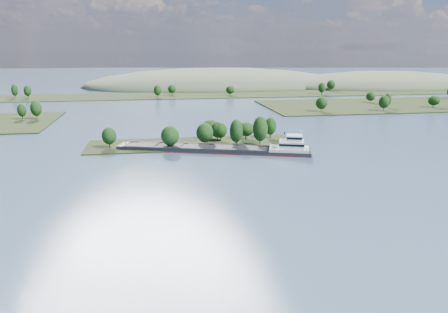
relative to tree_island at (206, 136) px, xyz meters
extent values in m
plane|color=#36465E|center=(-6.74, -58.85, -3.97)|extent=(1800.00, 1800.00, 0.00)
cube|color=black|center=(-6.74, 1.15, -3.97)|extent=(100.00, 30.00, 1.20)
cylinder|color=black|center=(13.21, -10.14, -1.21)|extent=(0.50, 0.50, 4.31)
ellipsoid|color=black|center=(13.21, -10.14, 4.26)|extent=(6.28, 6.28, 11.07)
cylinder|color=black|center=(4.28, 12.62, -1.81)|extent=(0.50, 0.50, 3.10)
ellipsoid|color=black|center=(4.28, 12.62, 2.13)|extent=(8.72, 8.72, 7.98)
cylinder|color=black|center=(-1.07, -5.89, -1.56)|extent=(0.50, 0.50, 3.62)
ellipsoid|color=black|center=(-1.07, -5.89, 3.04)|extent=(8.11, 8.11, 9.30)
cylinder|color=black|center=(7.94, 4.20, -1.84)|extent=(0.50, 0.50, 3.05)
ellipsoid|color=black|center=(7.94, 4.20, 2.03)|extent=(6.89, 6.89, 7.84)
cylinder|color=black|center=(-17.55, -10.45, -1.57)|extent=(0.50, 0.50, 3.60)
ellipsoid|color=black|center=(-17.55, -10.45, 3.01)|extent=(8.20, 8.20, 9.25)
cylinder|color=black|center=(-45.28, -2.37, -1.78)|extent=(0.50, 0.50, 3.17)
ellipsoid|color=black|center=(-45.28, -2.37, 2.26)|extent=(6.76, 6.76, 8.16)
cylinder|color=black|center=(6.61, 4.97, -1.77)|extent=(0.50, 0.50, 3.19)
ellipsoid|color=black|center=(6.61, 4.97, 2.29)|extent=(6.79, 6.79, 8.20)
cylinder|color=black|center=(34.33, 6.99, -1.59)|extent=(0.50, 0.50, 3.55)
ellipsoid|color=black|center=(34.33, 6.99, 2.92)|extent=(6.28, 6.28, 9.13)
cylinder|color=black|center=(24.70, -9.99, -1.04)|extent=(0.50, 0.50, 4.66)
ellipsoid|color=black|center=(24.70, -9.99, 4.88)|extent=(7.14, 7.14, 11.97)
cylinder|color=black|center=(21.60, 7.05, -1.93)|extent=(0.50, 0.50, 2.88)
ellipsoid|color=black|center=(21.60, 7.05, 1.74)|extent=(8.45, 8.45, 7.41)
cylinder|color=black|center=(-98.99, 89.56, -1.20)|extent=(0.50, 0.50, 3.93)
ellipsoid|color=black|center=(-98.99, 89.56, 3.79)|extent=(7.06, 7.06, 10.10)
cylinder|color=black|center=(-107.87, 89.98, -1.51)|extent=(0.50, 0.50, 3.30)
ellipsoid|color=black|center=(-107.87, 89.98, 2.69)|extent=(5.62, 5.62, 8.49)
cylinder|color=black|center=(95.42, 91.57, -1.38)|extent=(0.50, 0.50, 3.56)
ellipsoid|color=black|center=(95.42, 91.57, 3.15)|extent=(8.39, 8.39, 9.16)
cylinder|color=black|center=(190.11, 99.81, -1.68)|extent=(0.50, 0.50, 2.98)
ellipsoid|color=black|center=(190.11, 99.81, 2.10)|extent=(8.92, 8.92, 7.65)
cylinder|color=black|center=(142.08, 88.42, -1.31)|extent=(0.50, 0.50, 3.71)
ellipsoid|color=black|center=(142.08, 88.42, 3.41)|extent=(7.59, 7.59, 9.54)
cylinder|color=black|center=(152.56, 101.55, -1.30)|extent=(0.50, 0.50, 3.73)
ellipsoid|color=black|center=(152.56, 101.55, 3.44)|extent=(5.37, 5.37, 9.59)
cylinder|color=black|center=(156.00, 135.18, -1.66)|extent=(0.50, 0.50, 3.00)
ellipsoid|color=black|center=(156.00, 135.18, 2.15)|extent=(7.63, 7.63, 7.72)
cube|color=black|center=(-6.74, 221.15, -3.97)|extent=(900.00, 60.00, 1.20)
cylinder|color=black|center=(-148.53, 220.26, -1.27)|extent=(0.50, 0.50, 4.19)
ellipsoid|color=black|center=(-148.53, 220.26, 4.05)|extent=(5.85, 5.85, 10.77)
cylinder|color=black|center=(140.22, 203.70, -1.42)|extent=(0.50, 0.50, 3.88)
ellipsoid|color=black|center=(140.22, 203.70, 3.51)|extent=(7.11, 7.11, 9.99)
cylinder|color=black|center=(-5.33, 225.77, -1.73)|extent=(0.50, 0.50, 3.27)
ellipsoid|color=black|center=(-5.33, 225.77, 2.42)|extent=(7.90, 7.90, 8.40)
cylinder|color=black|center=(163.93, 237.55, -1.46)|extent=(0.50, 0.50, 3.80)
ellipsoid|color=black|center=(163.93, 237.55, 3.37)|extent=(9.05, 9.05, 9.78)
cylinder|color=black|center=(-136.45, 216.47, -1.42)|extent=(0.50, 0.50, 3.89)
ellipsoid|color=black|center=(-136.45, 216.47, 3.52)|extent=(6.50, 6.50, 9.99)
cylinder|color=black|center=(50.00, 210.64, -1.83)|extent=(0.50, 0.50, 3.07)
ellipsoid|color=black|center=(50.00, 210.64, 2.08)|extent=(8.52, 8.52, 7.91)
cylinder|color=black|center=(-19.57, 203.56, -1.46)|extent=(0.50, 0.50, 3.81)
ellipsoid|color=black|center=(-19.57, 203.56, 3.38)|extent=(6.78, 6.78, 9.79)
ellipsoid|color=#46563B|center=(253.26, 291.15, -3.97)|extent=(260.00, 140.00, 36.00)
ellipsoid|color=#46563B|center=(53.26, 321.15, -3.97)|extent=(320.00, 160.00, 44.00)
cube|color=black|center=(2.38, -15.50, -3.43)|extent=(84.95, 36.45, 2.36)
cube|color=maroon|center=(2.38, -15.50, -3.91)|extent=(85.22, 36.72, 0.27)
cube|color=black|center=(-4.18, -7.87, -1.93)|extent=(63.43, 20.74, 0.86)
cube|color=black|center=(-7.40, -17.88, -1.93)|extent=(63.43, 20.74, 0.86)
cube|color=black|center=(-5.79, -12.88, -2.09)|extent=(64.21, 28.87, 0.32)
cube|color=black|center=(-28.25, -5.66, -1.77)|extent=(11.88, 11.32, 0.38)
cube|color=black|center=(-17.02, -9.27, -1.77)|extent=(11.88, 11.32, 0.38)
cube|color=black|center=(-5.79, -12.88, -1.77)|extent=(11.88, 11.32, 0.38)
cube|color=black|center=(5.44, -16.48, -1.77)|extent=(11.88, 11.32, 0.38)
cube|color=black|center=(16.67, -20.09, -1.77)|extent=(11.88, 11.32, 0.38)
cube|color=black|center=(-38.97, -2.22, -3.00)|extent=(6.01, 10.17, 2.14)
cylinder|color=black|center=(-37.95, -2.54, -1.50)|extent=(0.32, 0.32, 2.36)
cube|color=silver|center=(34.03, -25.67, -1.61)|extent=(19.48, 15.05, 1.29)
cube|color=silver|center=(35.05, -26.00, 0.54)|extent=(12.83, 11.45, 3.22)
cube|color=black|center=(35.05, -26.00, 0.97)|extent=(13.10, 11.72, 0.97)
cube|color=silver|center=(36.07, -26.33, 3.33)|extent=(8.09, 8.09, 2.36)
cube|color=black|center=(36.07, -26.33, 3.76)|extent=(8.36, 8.36, 0.86)
cube|color=silver|center=(36.07, -26.33, 4.61)|extent=(8.63, 8.63, 0.21)
cylinder|color=silver|center=(38.62, -27.15, 5.90)|extent=(0.27, 0.27, 2.79)
cylinder|color=black|center=(32.97, -21.95, 4.83)|extent=(0.67, 0.67, 1.29)
camera|label=1|loc=(-25.02, -206.44, 42.20)|focal=35.00mm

